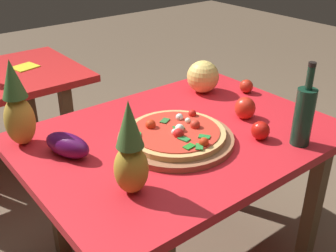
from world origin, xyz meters
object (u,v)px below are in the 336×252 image
tomato_by_bottle (246,86)px  pizza_board (176,139)px  wine_bottle (304,115)px  tomato_at_corner (260,130)px  pineapple_left (130,153)px  display_table (180,150)px  bell_pepper (245,108)px  napkin_folded (25,67)px  pineapple_right (17,108)px  eggplant (67,145)px  pizza (176,133)px  melon (203,77)px

tomato_by_bottle → pizza_board: bearing=-164.1°
wine_bottle → tomato_at_corner: wine_bottle is taller
pineapple_left → tomato_at_corner: (0.61, -0.03, -0.11)m
display_table → bell_pepper: 0.35m
tomato_at_corner → tomato_by_bottle: bearing=48.6°
pineapple_left → napkin_folded: pineapple_left is taller
pineapple_right → eggplant: (0.10, -0.20, -0.11)m
pizza → eggplant: size_ratio=2.00×
melon → napkin_folded: melon is taller
display_table → pizza: bearing=-142.5°
tomato_at_corner → wine_bottle: bearing=-52.3°
pineapple_right → napkin_folded: size_ratio=2.50×
bell_pepper → eggplant: size_ratio=0.51×
display_table → pineapple_right: 0.68m
display_table → pineapple_right: size_ratio=3.66×
melon → tomato_at_corner: bearing=-106.9°
pineapple_right → tomato_by_bottle: size_ratio=5.07×
tomato_at_corner → tomato_by_bottle: (0.32, 0.37, -0.00)m
pizza_board → bell_pepper: size_ratio=4.59×
tomato_by_bottle → napkin_folded: bearing=124.6°
pizza_board → eggplant: size_ratio=2.34×
wine_bottle → tomato_at_corner: (-0.09, 0.12, -0.09)m
pizza → pineapple_left: size_ratio=1.22×
display_table → melon: bearing=36.1°
pizza_board → tomato_at_corner: 0.34m
melon → tomato_by_bottle: bearing=-41.5°
pineapple_left → tomato_at_corner: 0.62m
pizza → napkin_folded: size_ratio=2.85×
display_table → tomato_by_bottle: size_ratio=18.57×
eggplant → napkin_folded: 1.12m
pineapple_left → tomato_at_corner: size_ratio=4.29×
pineapple_left → pizza_board: bearing=27.4°
display_table → pineapple_left: size_ratio=3.93×
pineapple_right → pizza: bearing=-36.9°
eggplant → tomato_at_corner: 0.76m
pineapple_right → eggplant: pineapple_right is taller
melon → pizza: bearing=-143.7°
tomato_by_bottle → napkin_folded: tomato_by_bottle is taller
bell_pepper → tomato_at_corner: (-0.10, -0.17, -0.01)m
tomato_by_bottle → display_table: bearing=-166.7°
napkin_folded → tomato_at_corner: bearing=-73.7°
pineapple_left → napkin_folded: (0.18, 1.42, -0.14)m
melon → tomato_by_bottle: size_ratio=2.37×
pineapple_left → display_table: bearing=28.8°
pizza_board → melon: melon is taller
pizza → pineapple_left: pineapple_left is taller
melon → tomato_at_corner: size_ratio=2.15×
wine_bottle → bell_pepper: bearing=89.3°
pineapple_right → tomato_at_corner: bearing=-36.1°
pizza → bell_pepper: (0.38, -0.02, 0.01)m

